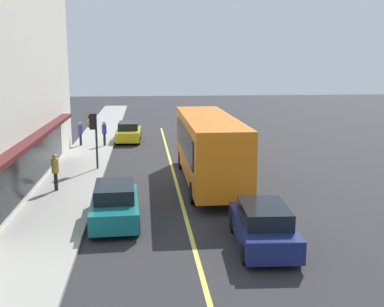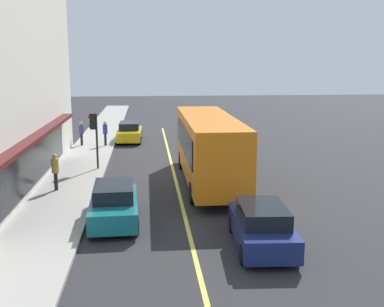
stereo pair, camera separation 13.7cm
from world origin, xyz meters
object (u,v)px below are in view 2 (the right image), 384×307
(car_navy, at_px, (262,226))
(pedestrian_near_storefront, at_px, (105,131))
(bus, at_px, (208,146))
(traffic_light, at_px, (94,128))
(car_teal, at_px, (114,204))
(pedestrian_waiting, at_px, (55,168))
(car_yellow, at_px, (130,132))
(pedestrian_at_corner, at_px, (81,131))

(car_navy, xyz_separation_m, pedestrian_near_storefront, (19.86, 6.89, 0.50))
(bus, xyz_separation_m, traffic_light, (3.38, 6.16, 0.55))
(traffic_light, distance_m, car_navy, 14.09)
(bus, distance_m, car_teal, 7.38)
(bus, distance_m, traffic_light, 7.05)
(car_teal, xyz_separation_m, pedestrian_waiting, (4.54, 3.07, 0.49))
(car_yellow, relative_size, car_teal, 0.99)
(car_yellow, relative_size, pedestrian_waiting, 2.43)
(car_navy, height_order, pedestrian_at_corner, pedestrian_at_corner)
(traffic_light, relative_size, car_teal, 0.73)
(car_navy, bearing_deg, pedestrian_waiting, 47.33)
(bus, height_order, pedestrian_near_storefront, bus)
(traffic_light, distance_m, pedestrian_near_storefront, 7.79)
(traffic_light, xyz_separation_m, car_yellow, (10.19, -1.67, -1.79))
(car_teal, bearing_deg, pedestrian_at_corner, 11.46)
(car_navy, bearing_deg, traffic_light, 29.41)
(bus, relative_size, car_yellow, 2.57)
(car_navy, bearing_deg, pedestrian_near_storefront, 19.13)
(car_yellow, distance_m, car_navy, 22.96)
(car_teal, relative_size, pedestrian_at_corner, 2.49)
(bus, relative_size, car_teal, 2.55)
(bus, height_order, traffic_light, bus)
(bus, relative_size, pedestrian_at_corner, 6.35)
(car_teal, bearing_deg, traffic_light, 10.43)
(car_teal, relative_size, pedestrian_near_storefront, 2.42)
(car_yellow, xyz_separation_m, pedestrian_at_corner, (-2.25, 3.44, 0.46))
(car_navy, distance_m, pedestrian_waiting, 11.24)
(traffic_light, height_order, car_teal, traffic_light)
(bus, xyz_separation_m, car_navy, (-8.80, -0.70, -1.24))
(car_navy, xyz_separation_m, pedestrian_at_corner, (20.11, 8.64, 0.46))
(car_teal, bearing_deg, car_yellow, 0.04)
(car_yellow, bearing_deg, pedestrian_near_storefront, 145.97)
(traffic_light, relative_size, car_yellow, 0.74)
(bus, height_order, pedestrian_at_corner, bus)
(pedestrian_at_corner, bearing_deg, car_navy, -156.75)
(car_teal, distance_m, pedestrian_near_storefront, 16.89)
(traffic_light, xyz_separation_m, pedestrian_waiting, (-4.57, 1.39, -1.30))
(traffic_light, xyz_separation_m, car_teal, (-9.11, -1.68, -1.79))
(traffic_light, bearing_deg, pedestrian_waiting, 163.09)
(pedestrian_waiting, bearing_deg, pedestrian_near_storefront, -6.35)
(car_teal, height_order, car_navy, same)
(bus, bearing_deg, car_yellow, 18.33)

